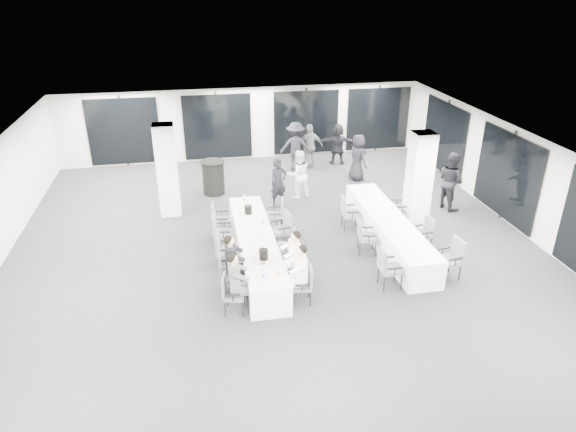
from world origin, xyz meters
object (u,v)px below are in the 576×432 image
(chair_side_left_near, at_px, (387,266))
(ice_bucket_far, at_px, (248,209))
(chair_side_right_mid, at_px, (425,231))
(chair_main_right_near, at_px, (305,283))
(chair_side_left_far, at_px, (348,211))
(chair_main_left_mid, at_px, (223,248))
(chair_main_right_fourth, at_px, (283,227))
(standing_guest_d, at_px, (310,144))
(ice_bucket_near, at_px, (264,254))
(banquet_table_side, at_px, (388,230))
(standing_guest_b, at_px, (298,171))
(chair_main_right_far, at_px, (278,213))
(chair_main_left_near, at_px, (230,291))
(chair_main_left_fourth, at_px, (220,230))
(chair_main_right_mid, at_px, (289,244))
(standing_guest_c, at_px, (296,143))
(chair_main_left_far, at_px, (218,218))
(chair_side_left_mid, at_px, (364,234))
(banquet_table_main, at_px, (256,248))
(chair_side_right_far, at_px, (403,206))
(standing_guest_a, at_px, (279,180))
(chair_side_right_near, at_px, (452,256))
(standing_guest_e, at_px, (358,155))
(standing_guest_f, at_px, (338,141))
(cocktail_table, at_px, (213,177))
(chair_main_left_second, at_px, (227,269))
(standing_guest_h, at_px, (451,177))
(chair_main_right_second, at_px, (299,267))

(chair_side_left_near, relative_size, ice_bucket_far, 4.15)
(chair_side_left_near, bearing_deg, chair_side_right_mid, 135.00)
(chair_main_right_near, relative_size, chair_side_left_near, 0.89)
(chair_side_left_far, bearing_deg, chair_main_left_mid, -61.52)
(chair_main_right_near, height_order, chair_main_right_fourth, chair_main_right_fourth)
(standing_guest_d, relative_size, ice_bucket_near, 7.92)
(banquet_table_side, xyz_separation_m, chair_main_right_near, (-2.84, -2.32, 0.13))
(banquet_table_side, distance_m, standing_guest_b, 4.01)
(chair_main_right_far, bearing_deg, chair_main_left_near, 163.15)
(chair_main_left_fourth, distance_m, chair_main_right_mid, 1.91)
(chair_main_left_fourth, xyz_separation_m, chair_main_right_far, (1.67, 0.88, -0.04))
(chair_main_right_near, height_order, standing_guest_c, standing_guest_c)
(standing_guest_b, xyz_separation_m, ice_bucket_far, (-1.94, -2.58, -0.04))
(chair_main_right_mid, xyz_separation_m, chair_side_left_far, (2.00, 1.53, 0.04))
(chair_main_left_far, bearing_deg, standing_guest_c, 152.52)
(standing_guest_d, bearing_deg, chair_side_left_mid, 83.52)
(standing_guest_b, height_order, ice_bucket_near, standing_guest_b)
(chair_main_left_mid, bearing_deg, banquet_table_main, 113.90)
(chair_main_left_fourth, distance_m, chair_side_left_far, 3.72)
(chair_main_right_mid, relative_size, chair_side_right_far, 0.90)
(standing_guest_a, xyz_separation_m, ice_bucket_near, (-1.14, -4.56, -0.01))
(chair_side_left_mid, relative_size, standing_guest_b, 0.52)
(chair_side_right_mid, bearing_deg, chair_main_left_far, 64.00)
(chair_main_right_mid, xyz_separation_m, standing_guest_d, (2.09, 6.76, 0.45))
(chair_side_right_near, relative_size, standing_guest_e, 0.54)
(chair_side_left_mid, bearing_deg, ice_bucket_far, -104.72)
(chair_side_left_far, relative_size, standing_guest_c, 0.47)
(chair_main_right_fourth, distance_m, chair_main_right_far, 0.90)
(standing_guest_a, bearing_deg, chair_main_right_fourth, -117.31)
(chair_main_left_near, distance_m, ice_bucket_far, 3.49)
(banquet_table_main, height_order, chair_main_left_fourth, chair_main_left_fourth)
(chair_main_right_fourth, xyz_separation_m, standing_guest_f, (3.26, 6.16, 0.34))
(chair_main_right_fourth, bearing_deg, standing_guest_c, -27.50)
(standing_guest_a, bearing_deg, cocktail_table, 123.98)
(cocktail_table, distance_m, chair_main_left_second, 6.01)
(standing_guest_c, bearing_deg, chair_side_left_far, 106.68)
(standing_guest_c, bearing_deg, standing_guest_d, -158.69)
(banquet_table_side, distance_m, chair_main_left_fourth, 4.53)
(chair_side_right_mid, xyz_separation_m, ice_bucket_near, (-4.47, -1.06, 0.37))
(chair_side_right_far, relative_size, standing_guest_h, 0.48)
(cocktail_table, relative_size, chair_main_right_mid, 1.27)
(chair_main_left_fourth, height_order, standing_guest_h, standing_guest_h)
(chair_main_right_near, distance_m, chair_side_left_near, 2.02)
(chair_side_left_near, bearing_deg, chair_main_right_fourth, -140.13)
(chair_main_left_near, relative_size, chair_main_left_second, 0.88)
(chair_side_right_far, height_order, standing_guest_b, standing_guest_b)
(standing_guest_e, bearing_deg, cocktail_table, 76.61)
(chair_side_left_far, height_order, standing_guest_c, standing_guest_c)
(chair_main_right_second, bearing_deg, ice_bucket_far, 28.94)
(chair_main_left_far, height_order, standing_guest_f, standing_guest_f)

